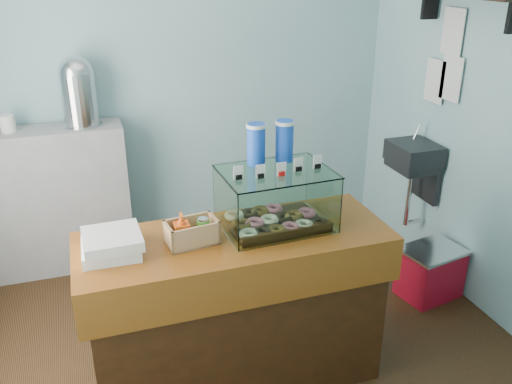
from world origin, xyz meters
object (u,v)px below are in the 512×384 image
object	(u,v)px
counter	(236,308)
display_case	(274,195)
coffee_urn	(78,90)
red_cooler	(430,272)

from	to	relation	value
counter	display_case	bearing A→B (deg)	18.32
display_case	coffee_urn	world-z (taller)	coffee_urn
counter	red_cooler	bearing A→B (deg)	13.25
counter	red_cooler	world-z (taller)	counter
display_case	red_cooler	bearing A→B (deg)	9.79
display_case	coffee_urn	xyz separation A→B (m)	(-0.90, 1.50, 0.29)
display_case	coffee_urn	size ratio (longest dim) A/B	1.17
counter	display_case	world-z (taller)	display_case
coffee_urn	red_cooler	bearing A→B (deg)	-29.25
coffee_urn	red_cooler	world-z (taller)	coffee_urn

